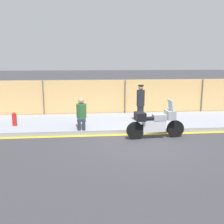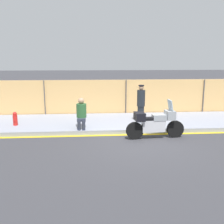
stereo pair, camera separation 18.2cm
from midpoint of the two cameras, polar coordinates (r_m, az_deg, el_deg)
The scene contains 8 objects.
ground_plane at distance 9.73m, azimuth 6.05°, elevation -6.51°, with size 120.00×120.00×0.00m, color #38383D.
sidewalk at distance 12.30m, azimuth 3.52°, elevation -2.18°, with size 31.17×3.37×0.18m.
curb_paint_stripe at distance 10.63m, azimuth 5.02°, elevation -4.89°, with size 31.17×0.18×0.01m.
storefront_fence at distance 13.85m, azimuth 2.42°, elevation 3.07°, with size 29.62×0.17×1.93m.
motorcycle at distance 10.12m, azimuth 8.87°, elevation -2.36°, with size 2.27×0.60×1.48m.
officer_standing at distance 11.86m, azimuth 5.80°, elevation 1.95°, with size 0.36×0.36×1.68m.
person_seated_on_curb at distance 10.79m, azimuth -7.16°, elevation 0.04°, with size 0.41×0.67×1.26m.
fire_hydrant at distance 11.98m, azimuth -20.88°, elevation -1.45°, with size 0.19×0.24×0.59m.
Camera 1 is at (-1.99, -9.05, 3.01)m, focal length 42.00 mm.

